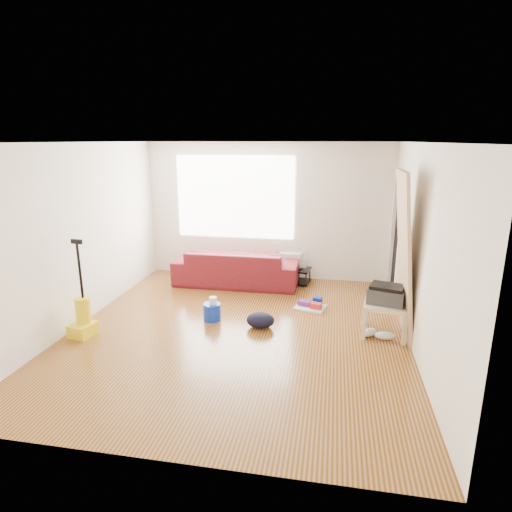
% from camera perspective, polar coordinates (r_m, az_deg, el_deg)
% --- Properties ---
extents(room, '(4.51, 5.01, 2.51)m').
position_cam_1_polar(room, '(5.65, -1.51, 2.18)').
color(room, '#533006').
rests_on(room, ground).
extents(sofa, '(2.20, 0.86, 0.64)m').
position_cam_1_polar(sofa, '(7.80, -2.56, -3.71)').
color(sofa, '#5A0F0D').
rests_on(sofa, ground).
extents(tv_stand, '(0.77, 0.51, 0.27)m').
position_cam_1_polar(tv_stand, '(7.86, 4.60, -2.49)').
color(tv_stand, black).
rests_on(tv_stand, ground).
extents(tv, '(0.56, 0.07, 0.32)m').
position_cam_1_polar(tv, '(7.78, 4.64, -0.48)').
color(tv, black).
rests_on(tv, tv_stand).
extents(side_table, '(0.62, 0.62, 0.45)m').
position_cam_1_polar(side_table, '(5.95, 16.91, -6.61)').
color(side_table, tan).
rests_on(side_table, ground).
extents(printer, '(0.54, 0.47, 0.24)m').
position_cam_1_polar(printer, '(5.89, 17.05, -4.89)').
color(printer, '#2D2D2F').
rests_on(printer, side_table).
extents(bucket, '(0.32, 0.32, 0.25)m').
position_cam_1_polar(bucket, '(6.31, -5.85, -8.46)').
color(bucket, '#0E31B9').
rests_on(bucket, ground).
extents(toilet_paper, '(0.11, 0.11, 0.10)m').
position_cam_1_polar(toilet_paper, '(6.24, -5.72, -7.00)').
color(toilet_paper, white).
rests_on(toilet_paper, bucket).
extents(cleaning_tray, '(0.52, 0.46, 0.16)m').
position_cam_1_polar(cleaning_tray, '(6.72, 7.38, -6.55)').
color(cleaning_tray, silver).
rests_on(cleaning_tray, ground).
extents(backpack, '(0.39, 0.31, 0.22)m').
position_cam_1_polar(backpack, '(6.05, 0.58, -9.49)').
color(backpack, black).
rests_on(backpack, ground).
extents(sneakers, '(0.47, 0.26, 0.11)m').
position_cam_1_polar(sneakers, '(5.95, 15.83, -9.98)').
color(sneakers, silver).
rests_on(sneakers, ground).
extents(vacuum, '(0.32, 0.35, 1.30)m').
position_cam_1_polar(vacuum, '(6.17, -22.09, -7.70)').
color(vacuum, yellow).
rests_on(vacuum, ground).
extents(door_panel, '(0.27, 0.87, 2.17)m').
position_cam_1_polar(door_panel, '(6.15, 18.29, -9.85)').
color(door_panel, '#A0754F').
rests_on(door_panel, ground).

